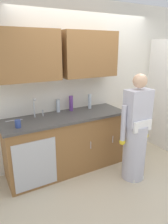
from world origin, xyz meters
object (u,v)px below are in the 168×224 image
at_px(bottle_water_tall, 58,106).
at_px(knife_on_counter, 14,120).
at_px(cup_by_sink, 18,124).
at_px(person_at_sink, 135,136).
at_px(bottle_soap, 90,101).
at_px(sink, 40,121).
at_px(bottle_cleaner_spray, 71,103).

distance_m(bottle_water_tall, knife_on_counter, 0.73).
height_order(cup_by_sink, knife_on_counter, cup_by_sink).
relative_size(person_at_sink, knife_on_counter, 6.75).
bearing_deg(knife_on_counter, bottle_soap, 3.88).
height_order(sink, bottle_water_tall, sink).
xyz_separation_m(cup_by_sink, knife_on_counter, (0.01, 0.31, -0.05)).
bearing_deg(bottle_cleaner_spray, person_at_sink, -56.34).
height_order(bottle_cleaner_spray, bottle_soap, bottle_cleaner_spray).
bearing_deg(bottle_water_tall, person_at_sink, -49.17).
distance_m(bottle_water_tall, cup_by_sink, 0.82).
xyz_separation_m(sink, bottle_cleaner_spray, (0.60, 0.18, 0.14)).
bearing_deg(sink, bottle_water_tall, 30.26).
bearing_deg(knife_on_counter, person_at_sink, -25.66).
xyz_separation_m(bottle_cleaner_spray, knife_on_counter, (-0.94, -0.03, -0.12)).
bearing_deg(bottle_cleaner_spray, sink, -163.05).
bearing_deg(person_at_sink, bottle_soap, 107.17).
distance_m(person_at_sink, knife_on_counter, 1.80).
bearing_deg(bottle_water_tall, knife_on_counter, -174.31).
bearing_deg(knife_on_counter, sink, -19.38).
relative_size(bottle_water_tall, bottle_cleaner_spray, 0.82).
xyz_separation_m(bottle_soap, cup_by_sink, (-1.29, -0.30, -0.07)).
relative_size(person_at_sink, cup_by_sink, 15.26).
relative_size(bottle_soap, knife_on_counter, 1.05).
distance_m(sink, bottle_water_tall, 0.46).
bearing_deg(person_at_sink, bottle_cleaner_spray, 123.66).
bearing_deg(bottle_water_tall, sink, -149.74).
bearing_deg(person_at_sink, sink, 148.63).
xyz_separation_m(bottle_cleaner_spray, cup_by_sink, (-0.95, -0.34, -0.07)).
relative_size(sink, bottle_soap, 1.99).
height_order(bottle_water_tall, cup_by_sink, bottle_water_tall).
height_order(person_at_sink, cup_by_sink, person_at_sink).
bearing_deg(person_at_sink, knife_on_counter, 150.30).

